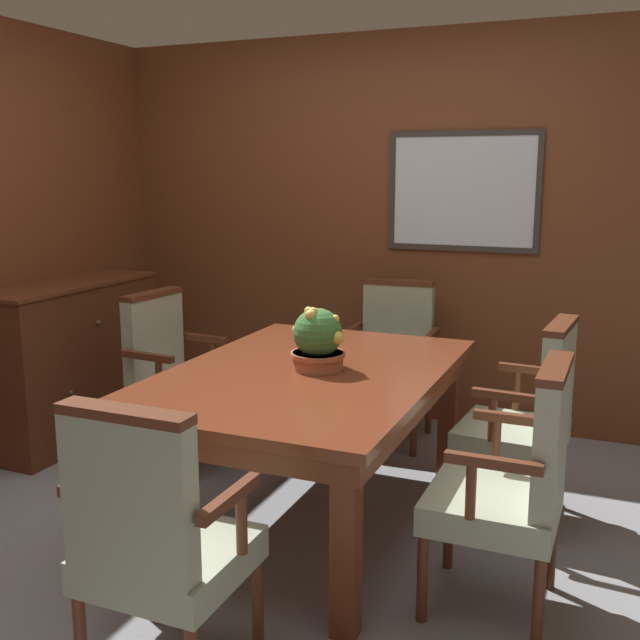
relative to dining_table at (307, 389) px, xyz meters
name	(u,v)px	position (x,y,z in m)	size (l,w,h in m)	color
ground_plane	(253,532)	(-0.18, -0.21, -0.63)	(14.00, 14.00, 0.00)	gray
wall_back	(385,230)	(-0.17, 1.66, 0.59)	(7.20, 0.08, 2.45)	brown
dining_table	(307,389)	(0.00, 0.00, 0.00)	(1.17, 1.73, 0.73)	maroon
chair_right_far	(529,415)	(0.93, 0.39, -0.12)	(0.50, 0.54, 0.95)	#562B19
chair_head_near	(155,536)	(0.03, -1.23, -0.12)	(0.52, 0.47, 0.95)	#562B19
chair_right_near	(514,480)	(0.98, -0.37, -0.12)	(0.47, 0.52, 0.95)	#562B19
chair_head_far	(393,355)	(0.03, 1.23, -0.12)	(0.53, 0.49, 0.95)	#562B19
chair_left_far	(172,372)	(-0.99, 0.39, -0.12)	(0.50, 0.54, 0.95)	#562B19
potted_plant	(318,341)	(0.04, 0.03, 0.22)	(0.26, 0.25, 0.29)	#B2603D
sideboard_cabinet	(69,360)	(-1.79, 0.49, -0.16)	(0.49, 1.22, 0.95)	#512816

